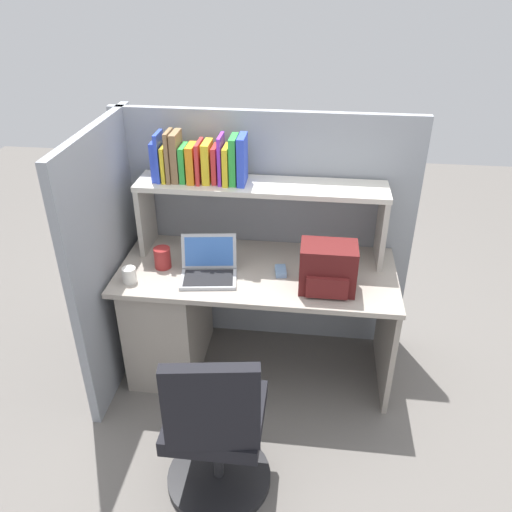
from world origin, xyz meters
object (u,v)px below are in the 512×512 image
paper_cup (129,275)px  backpack (328,268)px  laptop (209,268)px  snack_canister (162,258)px  computer_mouse (281,271)px  office_chair (216,434)px

paper_cup → backpack: bearing=3.2°
laptop → paper_cup: 0.44m
snack_canister → paper_cup: bearing=-128.6°
laptop → snack_canister: size_ratio=2.78×
computer_mouse → office_chair: 0.98m
snack_canister → office_chair: size_ratio=0.13×
snack_canister → laptop: bearing=-12.6°
snack_canister → computer_mouse: bearing=0.9°
computer_mouse → snack_canister: snack_canister is taller
laptop → office_chair: size_ratio=0.37×
computer_mouse → office_chair: bearing=-113.1°
computer_mouse → paper_cup: paper_cup is taller
laptop → backpack: size_ratio=1.14×
backpack → computer_mouse: (-0.26, 0.12, -0.11)m
backpack → paper_cup: (-1.08, -0.06, -0.08)m
computer_mouse → snack_canister: bearing=171.6°
backpack → paper_cup: size_ratio=3.44×
paper_cup → laptop: bearing=14.7°
backpack → computer_mouse: bearing=154.3°
laptop → backpack: (0.66, -0.05, 0.08)m
paper_cup → office_chair: (0.60, -0.71, -0.38)m
paper_cup → office_chair: bearing=-49.5°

